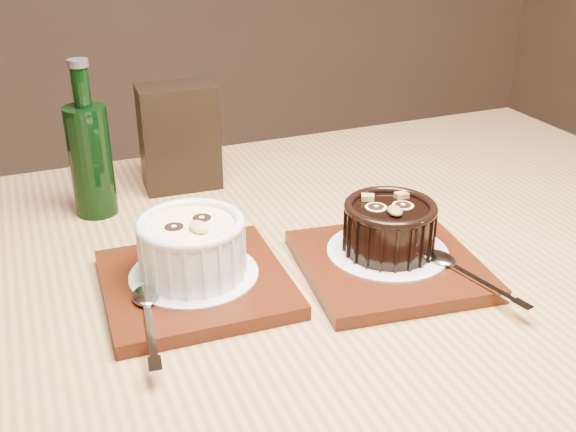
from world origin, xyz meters
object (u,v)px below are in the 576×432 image
object	(u,v)px
tray_left	(196,283)
tray_right	(389,265)
green_bottle	(91,157)
ramekin_white	(192,244)
ramekin_dark	(389,225)
condiment_stand	(179,137)
table	(293,342)

from	to	relation	value
tray_left	tray_right	xyz separation A→B (m)	(0.20, -0.03, 0.00)
tray_right	green_bottle	world-z (taller)	green_bottle
ramekin_white	green_bottle	distance (m)	0.23
tray_right	ramekin_dark	bearing A→B (deg)	70.34
condiment_stand	tray_right	bearing A→B (deg)	-62.06
table	ramekin_dark	size ratio (longest dim) A/B	12.62
table	condiment_stand	xyz separation A→B (m)	(-0.06, 0.27, 0.16)
tray_left	green_bottle	xyz separation A→B (m)	(-0.08, 0.22, 0.07)
ramekin_dark	green_bottle	size ratio (longest dim) A/B	0.51
table	tray_left	distance (m)	0.14
ramekin_white	condiment_stand	xyz separation A→B (m)	(0.04, 0.26, 0.02)
table	condiment_stand	distance (m)	0.32
ramekin_white	tray_right	distance (m)	0.21
tray_right	ramekin_dark	distance (m)	0.04
tray_left	condiment_stand	size ratio (longest dim) A/B	1.29
table	ramekin_white	distance (m)	0.18
tray_left	green_bottle	world-z (taller)	green_bottle
ramekin_white	condiment_stand	size ratio (longest dim) A/B	0.77
tray_right	green_bottle	size ratio (longest dim) A/B	0.94
ramekin_white	green_bottle	world-z (taller)	green_bottle
tray_left	ramekin_white	bearing A→B (deg)	88.06
ramekin_dark	green_bottle	bearing A→B (deg)	150.93
tray_right	condiment_stand	size ratio (longest dim) A/B	1.29
ramekin_white	green_bottle	size ratio (longest dim) A/B	0.56
table	tray_right	size ratio (longest dim) A/B	6.86
table	tray_right	bearing A→B (deg)	-17.67
table	tray_left	size ratio (longest dim) A/B	6.86
ramekin_dark	condiment_stand	size ratio (longest dim) A/B	0.70
ramekin_white	tray_right	bearing A→B (deg)	-29.57
tray_left	green_bottle	bearing A→B (deg)	108.92
tray_left	condiment_stand	bearing A→B (deg)	81.05
tray_right	ramekin_dark	world-z (taller)	ramekin_dark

